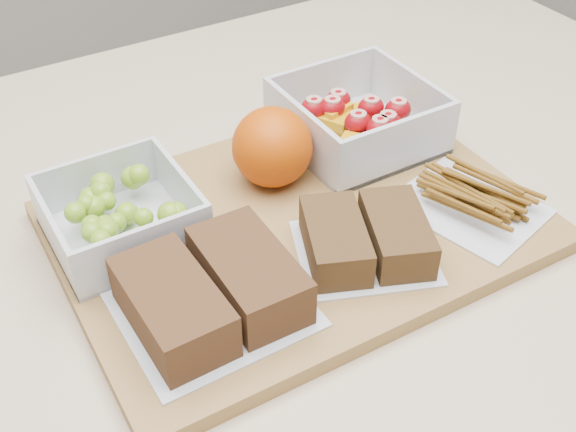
% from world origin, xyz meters
% --- Properties ---
extents(cutting_board, '(0.42, 0.30, 0.02)m').
position_xyz_m(cutting_board, '(0.03, 0.01, 0.91)').
color(cutting_board, '#9E7641').
rests_on(cutting_board, counter).
extents(grape_container, '(0.12, 0.12, 0.05)m').
position_xyz_m(grape_container, '(-0.12, 0.07, 0.94)').
color(grape_container, silver).
rests_on(grape_container, cutting_board).
extents(fruit_container, '(0.14, 0.14, 0.06)m').
position_xyz_m(fruit_container, '(0.14, 0.09, 0.94)').
color(fruit_container, silver).
rests_on(fruit_container, cutting_board).
extents(orange, '(0.08, 0.08, 0.08)m').
position_xyz_m(orange, '(0.04, 0.07, 0.95)').
color(orange, '#C74804').
rests_on(orange, cutting_board).
extents(sandwich_bag_left, '(0.14, 0.13, 0.04)m').
position_xyz_m(sandwich_bag_left, '(-0.09, -0.05, 0.94)').
color(sandwich_bag_left, silver).
rests_on(sandwich_bag_left, cutting_board).
extents(sandwich_bag_center, '(0.14, 0.14, 0.04)m').
position_xyz_m(sandwich_bag_center, '(0.05, -0.06, 0.93)').
color(sandwich_bag_center, silver).
rests_on(sandwich_bag_center, cutting_board).
extents(pretzel_bag, '(0.13, 0.15, 0.03)m').
position_xyz_m(pretzel_bag, '(0.17, -0.06, 0.93)').
color(pretzel_bag, silver).
rests_on(pretzel_bag, cutting_board).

